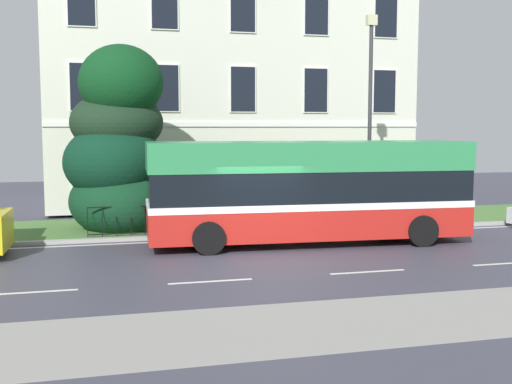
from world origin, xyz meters
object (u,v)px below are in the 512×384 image
at_px(georgian_townhouse, 222,62).
at_px(litter_bin, 157,214).
at_px(evergreen_tree, 119,152).
at_px(street_lamp_post, 370,107).
at_px(single_decker_bus, 308,190).

distance_m(georgian_townhouse, litter_bin, 11.77).
distance_m(evergreen_tree, street_lamp_post, 9.04).
relative_size(evergreen_tree, litter_bin, 5.82).
bearing_deg(single_decker_bus, street_lamp_post, 42.29).
height_order(georgian_townhouse, evergreen_tree, georgian_townhouse).
bearing_deg(single_decker_bus, evergreen_tree, 148.81).
bearing_deg(single_decker_bus, litter_bin, 151.99).
xyz_separation_m(single_decker_bus, street_lamp_post, (3.22, 2.63, 2.67)).
bearing_deg(litter_bin, street_lamp_post, -0.36).
relative_size(georgian_townhouse, street_lamp_post, 2.20).
height_order(street_lamp_post, litter_bin, street_lamp_post).
height_order(evergreen_tree, street_lamp_post, street_lamp_post).
distance_m(georgian_townhouse, street_lamp_post, 10.24).
bearing_deg(georgian_townhouse, street_lamp_post, -68.91).
xyz_separation_m(evergreen_tree, litter_bin, (1.17, -1.14, -2.07)).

